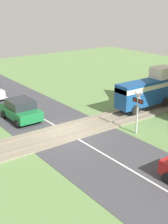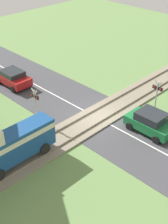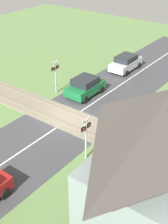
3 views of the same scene
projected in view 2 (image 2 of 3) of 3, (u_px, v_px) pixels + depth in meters
ground_plane at (97, 118)px, 24.80m from camera, size 60.00×60.00×0.00m
road_surface at (97, 118)px, 24.80m from camera, size 48.00×6.40×0.02m
track_bed at (97, 117)px, 24.77m from camera, size 2.80×48.00×0.24m
car_near_crossing at (151, 122)px, 22.83m from camera, size 3.60×2.03×1.62m
car_far_side at (13, 77)px, 29.08m from camera, size 3.74×1.96×1.48m
crossing_signal_west_approach at (157, 93)px, 24.31m from camera, size 0.90×0.18×2.96m
crossing_signal_east_approach at (35, 101)px, 23.23m from camera, size 0.90×0.18×2.96m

